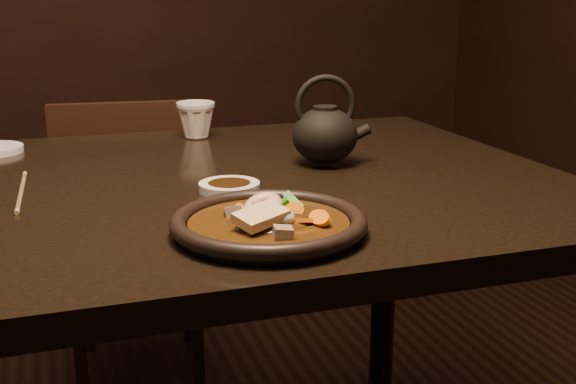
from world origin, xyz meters
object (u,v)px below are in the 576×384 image
object	(u,v)px
chair	(133,233)
tea_cup	(196,119)
table	(82,237)
teapot	(325,132)
plate	(269,224)

from	to	relation	value
chair	tea_cup	distance (m)	0.51
tea_cup	table	bearing A→B (deg)	-126.45
tea_cup	teapot	distance (m)	0.36
table	tea_cup	size ratio (longest dim) A/B	19.63
plate	tea_cup	bearing A→B (deg)	86.74
chair	teapot	size ratio (longest dim) A/B	5.07
tea_cup	plate	bearing A→B (deg)	-93.26
teapot	chair	bearing A→B (deg)	122.22
table	chair	bearing A→B (deg)	78.00
chair	plate	world-z (taller)	chair
table	tea_cup	distance (m)	0.45
plate	chair	bearing A→B (deg)	94.16
table	tea_cup	bearing A→B (deg)	53.55
table	teapot	size ratio (longest dim) A/B	10.19
table	chair	xyz separation A→B (m)	(0.15, 0.70, -0.24)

